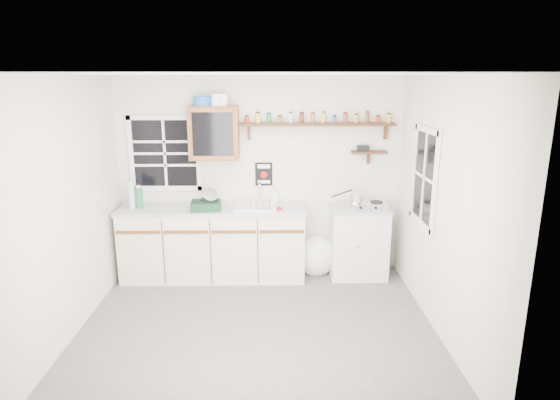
{
  "coord_description": "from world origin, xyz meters",
  "views": [
    {
      "loc": [
        0.17,
        -4.3,
        2.46
      ],
      "look_at": [
        0.24,
        0.55,
        1.2
      ],
      "focal_mm": 30.0,
      "sensor_mm": 36.0,
      "label": 1
    }
  ],
  "objects": [
    {
      "name": "main_cabinet",
      "position": [
        -0.58,
        1.3,
        0.46
      ],
      "size": [
        2.31,
        0.63,
        0.92
      ],
      "color": "#B8AD98",
      "rests_on": "floor"
    },
    {
      "name": "rag",
      "position": [
        0.21,
        1.17,
        0.93
      ],
      "size": [
        0.16,
        0.15,
        0.02
      ],
      "primitive_type": "cube",
      "rotation": [
        0.0,
        0.0,
        0.34
      ],
      "color": "maroon",
      "rests_on": "main_cabinet"
    },
    {
      "name": "hotplate",
      "position": [
        1.33,
        1.31,
        0.94
      ],
      "size": [
        0.53,
        0.3,
        0.08
      ],
      "rotation": [
        0.0,
        0.0,
        -0.04
      ],
      "color": "silver",
      "rests_on": "right_cabinet"
    },
    {
      "name": "window_right",
      "position": [
        1.79,
        0.55,
        1.45
      ],
      "size": [
        0.03,
        0.78,
        1.08
      ],
      "color": "black",
      "rests_on": "wall_back"
    },
    {
      "name": "spice_shelf",
      "position": [
        0.72,
        1.51,
        1.93
      ],
      "size": [
        1.91,
        0.18,
        0.35
      ],
      "color": "#321F0E",
      "rests_on": "wall_back"
    },
    {
      "name": "warning_sign",
      "position": [
        0.05,
        1.59,
        1.28
      ],
      "size": [
        0.22,
        0.02,
        0.3
      ],
      "color": "black",
      "rests_on": "wall_back"
    },
    {
      "name": "dish_rack",
      "position": [
        -0.63,
        1.18,
        1.01
      ],
      "size": [
        0.38,
        0.3,
        0.27
      ],
      "rotation": [
        0.0,
        0.0,
        0.08
      ],
      "color": "black",
      "rests_on": "main_cabinet"
    },
    {
      "name": "soap_bottle",
      "position": [
        0.17,
        1.5,
        1.02
      ],
      "size": [
        0.12,
        0.12,
        0.2
      ],
      "primitive_type": "imported",
      "rotation": [
        0.0,
        0.0,
        0.41
      ],
      "color": "silver",
      "rests_on": "main_cabinet"
    },
    {
      "name": "right_cabinet",
      "position": [
        1.25,
        1.32,
        0.46
      ],
      "size": [
        0.73,
        0.57,
        0.91
      ],
      "color": "#B6B6AF",
      "rests_on": "floor"
    },
    {
      "name": "upper_cabinet_clutter",
      "position": [
        -0.58,
        1.44,
        2.21
      ],
      "size": [
        0.42,
        0.24,
        0.14
      ],
      "color": "#1B52B1",
      "rests_on": "upper_cabinet"
    },
    {
      "name": "window_back",
      "position": [
        -1.2,
        1.59,
        1.55
      ],
      "size": [
        0.93,
        0.03,
        0.98
      ],
      "color": "black",
      "rests_on": "wall_back"
    },
    {
      "name": "water_bottles",
      "position": [
        -1.52,
        1.27,
        1.06
      ],
      "size": [
        0.18,
        0.09,
        0.34
      ],
      "color": "#ACC1CA",
      "rests_on": "main_cabinet"
    },
    {
      "name": "trash_bag",
      "position": [
        0.72,
        1.4,
        0.23
      ],
      "size": [
        0.47,
        0.42,
        0.53
      ],
      "color": "silver",
      "rests_on": "floor"
    },
    {
      "name": "room",
      "position": [
        0.0,
        0.0,
        1.25
      ],
      "size": [
        3.64,
        3.24,
        2.54
      ],
      "color": "#4C4C4E",
      "rests_on": "ground"
    },
    {
      "name": "upper_cabinet",
      "position": [
        -0.55,
        1.44,
        1.82
      ],
      "size": [
        0.6,
        0.32,
        0.65
      ],
      "color": "brown",
      "rests_on": "wall_back"
    },
    {
      "name": "secondary_shelf",
      "position": [
        1.36,
        1.52,
        1.58
      ],
      "size": [
        0.45,
        0.16,
        0.24
      ],
      "color": "#321F0E",
      "rests_on": "wall_back"
    },
    {
      "name": "saucepan",
      "position": [
        1.19,
        1.31,
        1.03
      ],
      "size": [
        0.37,
        0.3,
        0.18
      ],
      "rotation": [
        0.0,
        0.0,
        -0.84
      ],
      "color": "silver",
      "rests_on": "hotplate"
    },
    {
      "name": "sink",
      "position": [
        -0.05,
        1.3,
        0.93
      ],
      "size": [
        0.52,
        0.44,
        0.29
      ],
      "color": "silver",
      "rests_on": "main_cabinet"
    }
  ]
}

